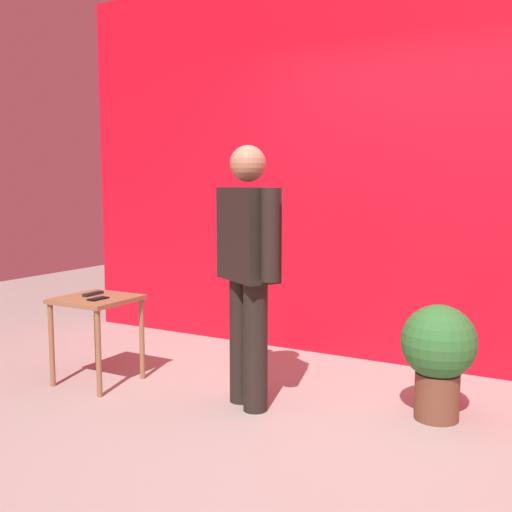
{
  "coord_description": "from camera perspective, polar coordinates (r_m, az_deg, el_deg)",
  "views": [
    {
      "loc": [
        1.41,
        -2.92,
        1.39
      ],
      "look_at": [
        -0.55,
        0.55,
        0.92
      ],
      "focal_mm": 42.94,
      "sensor_mm": 36.0,
      "label": 1
    }
  ],
  "objects": [
    {
      "name": "cell_phone",
      "position": [
        4.29,
        -14.49,
        -3.87
      ],
      "size": [
        0.08,
        0.15,
        0.01
      ],
      "primitive_type": "cube",
      "rotation": [
        0.0,
        0.0,
        -0.04
      ],
      "color": "black",
      "rests_on": "side_table"
    },
    {
      "name": "back_wall_red",
      "position": [
        4.81,
        12.49,
        8.47
      ],
      "size": [
        5.79,
        0.12,
        3.09
      ],
      "primitive_type": "cube",
      "color": "red",
      "rests_on": "ground_plane"
    },
    {
      "name": "side_table",
      "position": [
        4.4,
        -14.63,
        -5.05
      ],
      "size": [
        0.49,
        0.49,
        0.61
      ],
      "color": "olive",
      "rests_on": "ground_plane"
    },
    {
      "name": "ground_plane",
      "position": [
        3.53,
        3.5,
        -16.41
      ],
      "size": [
        12.0,
        12.0,
        0.0
      ],
      "primitive_type": "plane",
      "color": "#9E9991"
    },
    {
      "name": "potted_plant",
      "position": [
        3.78,
        16.63,
        -8.56
      ],
      "size": [
        0.44,
        0.44,
        0.69
      ],
      "color": "brown",
      "rests_on": "ground_plane"
    },
    {
      "name": "tv_remote",
      "position": [
        4.46,
        -14.94,
        -3.42
      ],
      "size": [
        0.05,
        0.17,
        0.02
      ],
      "primitive_type": "cube",
      "rotation": [
        0.0,
        0.0,
        0.02
      ],
      "color": "black",
      "rests_on": "side_table"
    },
    {
      "name": "standing_person",
      "position": [
        3.74,
        -0.73,
        -0.63
      ],
      "size": [
        0.6,
        0.42,
        1.62
      ],
      "color": "black",
      "rests_on": "ground_plane"
    }
  ]
}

